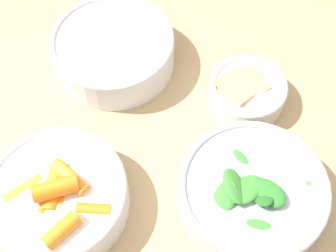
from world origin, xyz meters
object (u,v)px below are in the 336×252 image
at_px(bowl_carrots, 58,196).
at_px(bowl_greens, 252,192).
at_px(bowl_beans_hotdog, 113,51).
at_px(bowl_cookies, 247,91).

distance_m(bowl_carrots, bowl_greens, 0.25).
height_order(bowl_beans_hotdog, bowl_cookies, bowl_beans_hotdog).
relative_size(bowl_carrots, bowl_cookies, 1.58).
bearing_deg(bowl_greens, bowl_carrots, 78.90).
bearing_deg(bowl_carrots, bowl_beans_hotdog, -25.55).
xyz_separation_m(bowl_carrots, bowl_cookies, (0.11, -0.29, -0.01)).
height_order(bowl_carrots, bowl_greens, bowl_greens).
xyz_separation_m(bowl_greens, bowl_beans_hotdog, (0.27, 0.14, -0.00)).
relative_size(bowl_carrots, bowl_beans_hotdog, 0.96).
height_order(bowl_greens, bowl_cookies, bowl_greens).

